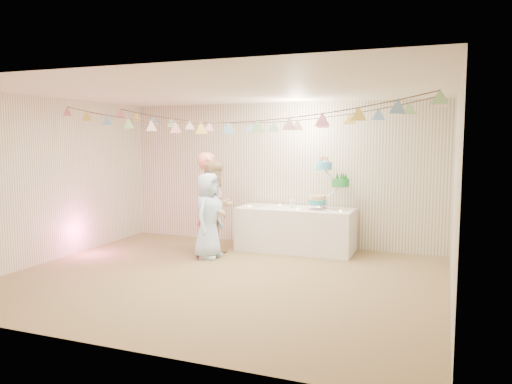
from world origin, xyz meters
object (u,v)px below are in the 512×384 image
(person_child, at_px, (208,216))
(person_adult_b, at_px, (216,209))
(cake_stand, at_px, (328,185))
(person_adult_a, at_px, (210,202))
(table, at_px, (295,229))

(person_child, bearing_deg, person_adult_b, -12.10)
(cake_stand, relative_size, person_adult_a, 0.49)
(table, relative_size, cake_stand, 2.40)
(cake_stand, height_order, person_child, cake_stand)
(table, height_order, person_adult_a, person_adult_a)
(table, height_order, person_adult_b, person_adult_b)
(person_adult_b, bearing_deg, cake_stand, -47.30)
(cake_stand, relative_size, person_adult_b, 0.53)
(person_child, bearing_deg, person_adult_a, 23.79)
(person_adult_a, height_order, person_adult_b, person_adult_a)
(table, bearing_deg, person_adult_a, -159.10)
(cake_stand, distance_m, person_adult_b, 1.93)
(person_adult_a, relative_size, person_adult_b, 1.09)
(person_adult_a, relative_size, person_child, 1.23)
(table, bearing_deg, cake_stand, 5.19)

